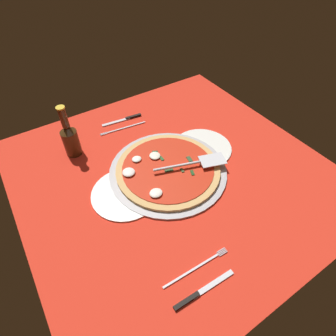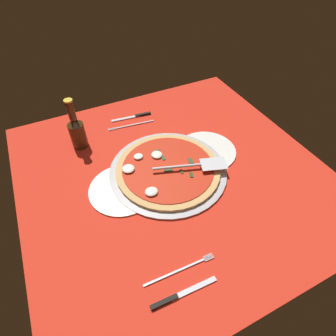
{
  "view_description": "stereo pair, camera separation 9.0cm",
  "coord_description": "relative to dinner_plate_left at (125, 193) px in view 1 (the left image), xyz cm",
  "views": [
    {
      "loc": [
        -41.22,
        -59.93,
        76.92
      ],
      "look_at": [
        -1.57,
        0.98,
        2.21
      ],
      "focal_mm": 29.82,
      "sensor_mm": 36.0,
      "label": 1
    },
    {
      "loc": [
        -33.43,
        -64.34,
        76.92
      ],
      "look_at": [
        -1.57,
        0.98,
        2.21
      ],
      "focal_mm": 29.82,
      "sensor_mm": 36.0,
      "label": 2
    }
  ],
  "objects": [
    {
      "name": "dinner_plate_left",
      "position": [
        0.0,
        0.0,
        0.0
      ],
      "size": [
        23.92,
        23.92,
        1.0
      ],
      "primitive_type": "cylinder",
      "color": "white",
      "rests_on": "ground_plane"
    },
    {
      "name": "pizza_server",
      "position": [
        27.25,
        -4.04,
        3.79
      ],
      "size": [
        27.29,
        12.23,
        1.0
      ],
      "rotation": [
        0.0,
        0.0,
        5.96
      ],
      "color": "silver",
      "rests_on": "pizza"
    },
    {
      "name": "ground_plane",
      "position": [
        20.02,
        -0.06,
        -0.9
      ],
      "size": [
        110.15,
        110.15,
        0.8
      ],
      "primitive_type": "cube",
      "color": "red"
    },
    {
      "name": "beer_bottle",
      "position": [
        -7.52,
        30.21,
        7.56
      ],
      "size": [
        6.27,
        6.27,
        22.09
      ],
      "color": "#452C14",
      "rests_on": "ground_plane"
    },
    {
      "name": "place_setting_far",
      "position": [
        18.05,
        36.57,
        -0.15
      ],
      "size": [
        22.03,
        15.1,
        1.4
      ],
      "rotation": [
        0.0,
        0.0,
        3.03
      ],
      "color": "white",
      "rests_on": "ground_plane"
    },
    {
      "name": "place_setting_near",
      "position": [
        2.62,
        -38.37,
        -0.15
      ],
      "size": [
        22.39,
        14.25,
        1.4
      ],
      "rotation": [
        0.0,
        0.0,
        -0.03
      ],
      "color": "white",
      "rests_on": "ground_plane"
    },
    {
      "name": "pizza",
      "position": [
        18.2,
        1.0,
        1.47
      ],
      "size": [
        39.08,
        39.08,
        2.75
      ],
      "color": "tan",
      "rests_on": "pizza_pan"
    },
    {
      "name": "pizza_pan",
      "position": [
        18.45,
        0.93,
        0.11
      ],
      "size": [
        44.14,
        44.14,
        1.21
      ],
      "primitive_type": "cylinder",
      "color": "#B2B2B6",
      "rests_on": "ground_plane"
    },
    {
      "name": "dinner_plate_right",
      "position": [
        37.42,
        4.33,
        0.0
      ],
      "size": [
        23.96,
        23.96,
        1.0
      ],
      "primitive_type": "cylinder",
      "color": "white",
      "rests_on": "ground_plane"
    }
  ]
}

